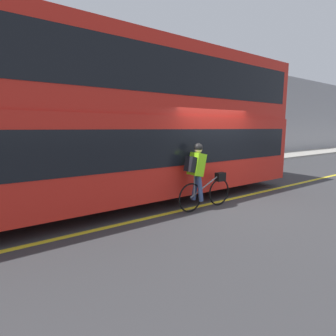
% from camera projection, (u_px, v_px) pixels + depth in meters
% --- Properties ---
extents(ground_plane, '(80.00, 80.00, 0.00)m').
position_uv_depth(ground_plane, '(222.00, 204.00, 6.97)').
color(ground_plane, '#38383A').
extents(road_center_line, '(50.00, 0.14, 0.01)m').
position_uv_depth(road_center_line, '(216.00, 202.00, 7.14)').
color(road_center_line, yellow).
rests_on(road_center_line, ground_plane).
extents(sidewalk_curb, '(60.00, 2.58, 0.10)m').
position_uv_depth(sidewalk_curb, '(124.00, 172.00, 11.76)').
color(sidewalk_curb, '#A8A399').
rests_on(sidewalk_curb, ground_plane).
extents(building_facade, '(60.00, 0.30, 6.05)m').
position_uv_depth(building_facade, '(109.00, 106.00, 12.47)').
color(building_facade, '#9E9EA3').
rests_on(building_facade, ground_plane).
extents(bus, '(11.57, 2.57, 4.10)m').
position_uv_depth(bus, '(109.00, 118.00, 6.50)').
color(bus, black).
rests_on(bus, ground_plane).
extents(cyclist_on_bike, '(1.69, 0.32, 1.65)m').
position_uv_depth(cyclist_on_bike, '(201.00, 175.00, 6.37)').
color(cyclist_on_bike, black).
rests_on(cyclist_on_bike, ground_plane).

